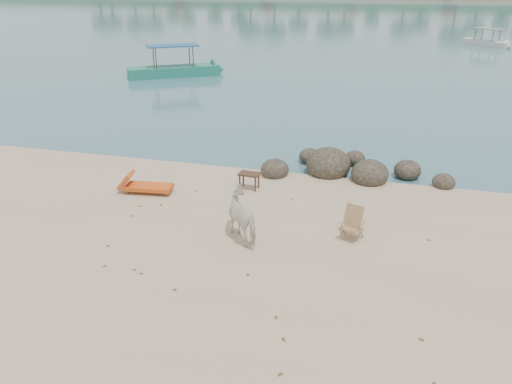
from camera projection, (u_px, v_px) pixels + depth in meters
The scene contains 9 objects.
water at pixel (380, 10), 91.19m from camera, with size 400.00×400.00×0.00m, color #3B6C76.
boulders at pixel (344, 168), 16.75m from camera, with size 6.23×2.82×1.12m.
cow at pixel (245, 217), 12.49m from camera, with size 0.67×1.47×1.24m, color white.
side_table at pixel (249, 182), 15.54m from camera, with size 0.64×0.41×0.51m, color #352115, non-canonical shape.
lounge_chair at pixel (149, 185), 15.26m from camera, with size 1.79×0.63×0.54m, color #DE4D1A, non-canonical shape.
deck_chair at pixel (352, 225), 12.53m from camera, with size 0.52×0.58×0.82m, color tan, non-canonical shape.
boat_near at pixel (173, 50), 32.37m from camera, with size 6.69×1.51×3.25m, color #207A63, non-canonical shape.
boat_mid at pixel (488, 31), 46.25m from camera, with size 5.25×1.18×2.57m, color beige, non-canonical shape.
dead_leaves at pixel (225, 259), 11.81m from camera, with size 8.12×7.20×0.00m.
Camera 1 is at (2.67, -9.48, 6.22)m, focal length 35.00 mm.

